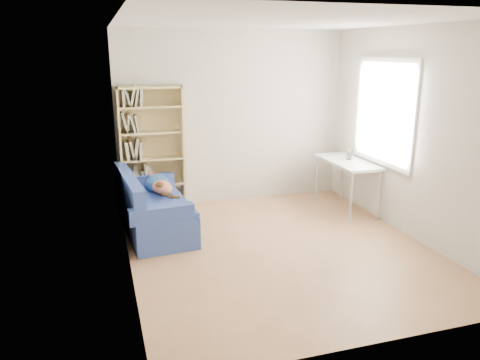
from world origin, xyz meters
The scene contains 6 objects.
ground centered at (0.00, 0.00, 0.00)m, with size 4.00×4.00×0.00m, color #AC784D.
room_shell centered at (0.10, 0.03, 1.64)m, with size 3.54×4.04×2.62m.
sofa centered at (-1.38, 1.03, 0.31)m, with size 0.90×1.66×0.79m.
bookshelf centered at (-1.25, 1.84, 0.84)m, with size 0.91×0.28×1.82m.
desk centered at (1.47, 1.05, 0.67)m, with size 0.52×1.14×0.75m.
pen_cup centered at (1.53, 1.11, 0.81)m, with size 0.09×0.09×0.17m.
Camera 1 is at (-1.97, -4.84, 2.31)m, focal length 35.00 mm.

